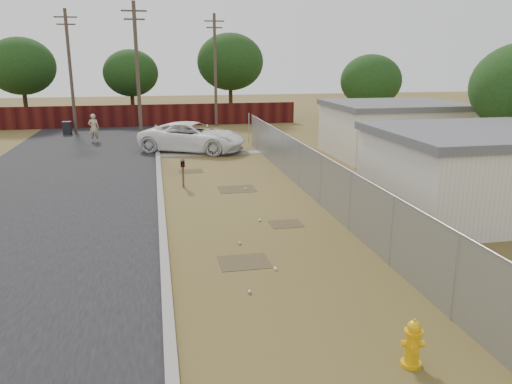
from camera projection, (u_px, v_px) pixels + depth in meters
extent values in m
plane|color=brown|center=(242.00, 209.00, 18.92)|extent=(120.00, 120.00, 0.00)
cube|color=black|center=(68.00, 172.00, 25.05)|extent=(9.00, 60.00, 0.02)
cube|color=gray|center=(159.00, 167.00, 25.90)|extent=(0.25, 60.00, 0.12)
cube|color=gray|center=(209.00, 154.00, 29.80)|extent=(6.20, 1.00, 0.03)
cylinder|color=#97999F|center=(455.00, 277.00, 10.74)|extent=(0.06, 0.06, 2.00)
cylinder|color=#97999F|center=(391.00, 231.00, 13.57)|extent=(0.06, 0.06, 2.00)
cylinder|color=#97999F|center=(350.00, 201.00, 16.41)|extent=(0.06, 0.06, 2.00)
cylinder|color=#97999F|center=(321.00, 180.00, 19.25)|extent=(0.06, 0.06, 2.00)
cylinder|color=#97999F|center=(299.00, 164.00, 22.09)|extent=(0.06, 0.06, 2.00)
cylinder|color=#97999F|center=(282.00, 152.00, 24.93)|extent=(0.06, 0.06, 2.00)
cylinder|color=#97999F|center=(269.00, 143.00, 27.77)|extent=(0.06, 0.06, 2.00)
cylinder|color=#97999F|center=(258.00, 135.00, 30.61)|extent=(0.06, 0.06, 2.00)
cylinder|color=#97999F|center=(249.00, 128.00, 33.45)|extent=(0.06, 0.06, 2.00)
cylinder|color=#97999F|center=(313.00, 150.00, 19.94)|extent=(0.04, 26.00, 0.04)
cube|color=gray|center=(313.00, 174.00, 20.20)|extent=(0.01, 26.00, 2.00)
cube|color=black|center=(314.00, 191.00, 20.39)|extent=(0.03, 26.00, 0.60)
cube|color=#44120E|center=(119.00, 116.00, 41.19)|extent=(30.00, 0.12, 1.80)
cylinder|color=#4B3E32|center=(138.00, 75.00, 32.12)|extent=(0.24, 0.24, 9.00)
cube|color=#4B3E32|center=(134.00, 11.00, 31.11)|extent=(1.60, 0.10, 0.10)
cube|color=#4B3E32|center=(134.00, 19.00, 31.24)|extent=(1.30, 0.10, 0.10)
cylinder|color=#4B3E32|center=(71.00, 73.00, 36.84)|extent=(0.24, 0.24, 9.00)
cube|color=#4B3E32|center=(65.00, 17.00, 35.83)|extent=(1.60, 0.10, 0.10)
cube|color=#4B3E32|center=(66.00, 24.00, 35.96)|extent=(1.30, 0.10, 0.10)
cylinder|color=#4B3E32|center=(215.00, 71.00, 40.84)|extent=(0.24, 0.24, 9.00)
cube|color=#4B3E32|center=(214.00, 21.00, 39.83)|extent=(1.60, 0.10, 0.10)
cube|color=#4B3E32|center=(214.00, 28.00, 39.96)|extent=(1.30, 0.10, 0.10)
cube|color=beige|center=(491.00, 175.00, 18.39)|extent=(8.00, 6.00, 2.80)
cube|color=#545459|center=(496.00, 133.00, 17.98)|extent=(8.32, 6.24, 0.30)
cube|color=beige|center=(392.00, 132.00, 29.08)|extent=(7.00, 6.00, 2.80)
cube|color=#545459|center=(394.00, 105.00, 28.68)|extent=(7.28, 6.24, 0.30)
cylinder|color=#382919|center=(26.00, 104.00, 43.25)|extent=(0.36, 0.36, 3.30)
ellipsoid|color=black|center=(21.00, 66.00, 42.41)|extent=(5.70, 5.70, 4.84)
cylinder|color=#382919|center=(133.00, 104.00, 45.98)|extent=(0.36, 0.36, 2.86)
ellipsoid|color=black|center=(131.00, 73.00, 45.25)|extent=(4.94, 4.94, 4.20)
cylinder|color=#382919|center=(231.00, 100.00, 46.67)|extent=(0.36, 0.36, 3.52)
ellipsoid|color=black|center=(230.00, 62.00, 45.77)|extent=(6.08, 6.08, 5.17)
cylinder|color=#382919|center=(369.00, 115.00, 38.10)|extent=(0.36, 0.36, 2.64)
ellipsoid|color=black|center=(371.00, 81.00, 37.43)|extent=(4.56, 4.56, 3.88)
cylinder|color=#DEA10B|center=(411.00, 363.00, 9.33)|extent=(0.46, 0.46, 0.07)
cylinder|color=#DEA10B|center=(412.00, 347.00, 9.24)|extent=(0.33, 0.33, 0.65)
cylinder|color=#DEA10B|center=(414.00, 332.00, 9.16)|extent=(0.42, 0.42, 0.06)
sphere|color=#DEA10B|center=(414.00, 327.00, 9.14)|extent=(0.31, 0.31, 0.26)
cylinder|color=#DEA10B|center=(415.00, 321.00, 9.10)|extent=(0.05, 0.05, 0.07)
cylinder|color=#DEA10B|center=(404.00, 344.00, 9.23)|extent=(0.14, 0.15, 0.12)
cylinder|color=#DEA10B|center=(421.00, 344.00, 9.22)|extent=(0.14, 0.15, 0.12)
cylinder|color=#DEA10B|center=(415.00, 348.00, 9.07)|extent=(0.19, 0.17, 0.16)
cube|color=brown|center=(183.00, 176.00, 22.04)|extent=(0.10, 0.10, 1.02)
cube|color=black|center=(183.00, 164.00, 21.90)|extent=(0.21, 0.50, 0.18)
cylinder|color=black|center=(183.00, 162.00, 21.88)|extent=(0.21, 0.50, 0.18)
cube|color=#A80C0F|center=(183.00, 165.00, 21.64)|extent=(0.02, 0.04, 0.10)
imported|color=white|center=(193.00, 137.00, 30.46)|extent=(7.09, 5.57, 1.79)
imported|color=tan|center=(94.00, 128.00, 33.80)|extent=(0.70, 0.46, 1.92)
cube|color=black|center=(67.00, 128.00, 37.24)|extent=(0.57, 0.57, 0.91)
cube|color=black|center=(67.00, 122.00, 37.12)|extent=(0.63, 0.63, 0.08)
cylinder|color=black|center=(71.00, 134.00, 37.12)|extent=(0.05, 0.19, 0.19)
cylinder|color=silver|center=(275.00, 269.00, 13.52)|extent=(0.07, 0.10, 0.07)
cylinder|color=#B7B7BC|center=(240.00, 243.00, 15.36)|extent=(0.10, 0.12, 0.07)
cylinder|color=silver|center=(259.00, 220.00, 17.55)|extent=(0.12, 0.11, 0.07)
cylinder|color=#B7B7BC|center=(250.00, 292.00, 12.17)|extent=(0.08, 0.11, 0.07)
cylinder|color=silver|center=(246.00, 189.00, 21.77)|extent=(0.11, 0.09, 0.07)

